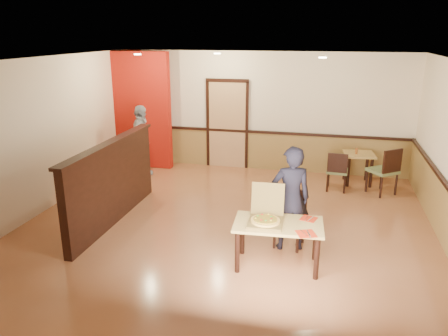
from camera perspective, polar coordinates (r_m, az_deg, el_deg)
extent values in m
plane|color=#B16B45|center=(7.61, 0.38, -7.69)|extent=(7.00, 7.00, 0.00)
plane|color=black|center=(6.90, 0.43, 13.87)|extent=(7.00, 7.00, 0.00)
plane|color=#F4DFBF|center=(10.48, 4.80, 7.33)|extent=(7.00, 0.00, 7.00)
plane|color=#F4DFBF|center=(8.60, -23.00, 3.76)|extent=(0.00, 7.00, 7.00)
cube|color=olive|center=(10.66, 4.64, 2.27)|extent=(7.00, 0.04, 0.90)
cube|color=black|center=(10.53, 4.69, 4.71)|extent=(7.00, 0.06, 0.06)
cube|color=tan|center=(10.66, 0.44, 5.65)|extent=(0.90, 0.06, 2.10)
cube|color=black|center=(7.84, -14.35, -1.96)|extent=(0.14, 3.00, 1.40)
cube|color=black|center=(7.63, -14.75, 3.14)|extent=(0.20, 3.10, 0.05)
cube|color=#9F150B|center=(10.84, -11.09, 7.40)|extent=(1.60, 0.20, 2.78)
cylinder|color=beige|center=(9.35, -11.23, 14.37)|extent=(0.14, 0.14, 0.02)
cylinder|color=beige|center=(9.51, -0.89, 14.73)|extent=(0.14, 0.14, 0.02)
cylinder|color=beige|center=(8.22, 12.76, 13.89)|extent=(0.14, 0.14, 0.02)
cube|color=tan|center=(6.21, 7.11, -7.32)|extent=(1.28, 0.79, 0.04)
cylinder|color=black|center=(6.15, 1.75, -10.89)|extent=(0.07, 0.07, 0.62)
cylinder|color=black|center=(6.64, 2.42, -8.67)|extent=(0.07, 0.07, 0.62)
cylinder|color=black|center=(6.12, 12.01, -11.47)|extent=(0.07, 0.07, 0.62)
cylinder|color=black|center=(6.60, 11.87, -9.19)|extent=(0.07, 0.07, 0.62)
cube|color=#626E40|center=(6.88, 8.58, -6.71)|extent=(0.51, 0.51, 0.06)
cube|color=black|center=(6.97, 9.11, -4.30)|extent=(0.42, 0.11, 0.42)
cylinder|color=black|center=(6.87, 6.61, -8.93)|extent=(0.04, 0.04, 0.38)
cylinder|color=black|center=(7.19, 7.48, -7.74)|extent=(0.04, 0.04, 0.38)
cylinder|color=black|center=(6.79, 9.56, -9.41)|extent=(0.04, 0.04, 0.38)
cylinder|color=black|center=(7.11, 10.30, -8.18)|extent=(0.04, 0.04, 0.38)
cube|color=#626E40|center=(9.48, 14.56, -0.37)|extent=(0.45, 0.45, 0.05)
cube|color=black|center=(9.23, 14.61, 0.63)|extent=(0.40, 0.06, 0.40)
cylinder|color=black|center=(9.71, 15.54, -1.50)|extent=(0.04, 0.04, 0.37)
cylinder|color=black|center=(9.39, 15.46, -2.16)|extent=(0.04, 0.04, 0.37)
cylinder|color=black|center=(9.72, 13.49, -1.32)|extent=(0.04, 0.04, 0.37)
cylinder|color=black|center=(9.40, 13.34, -1.97)|extent=(0.04, 0.04, 0.37)
cube|color=#626E40|center=(9.53, 20.00, -0.34)|extent=(0.69, 0.69, 0.06)
cube|color=black|center=(9.31, 21.14, 0.86)|extent=(0.39, 0.33, 0.47)
cylinder|color=black|center=(9.89, 19.84, -1.39)|extent=(0.05, 0.05, 0.43)
cylinder|color=black|center=(9.62, 21.54, -2.09)|extent=(0.05, 0.05, 0.43)
cylinder|color=black|center=(9.61, 18.12, -1.75)|extent=(0.05, 0.05, 0.43)
cylinder|color=black|center=(9.34, 19.82, -2.48)|extent=(0.05, 0.05, 0.43)
cube|color=tan|center=(9.96, 17.23, 1.73)|extent=(0.71, 0.71, 0.04)
cylinder|color=black|center=(9.79, 15.91, -0.52)|extent=(0.07, 0.07, 0.65)
cylinder|color=black|center=(10.24, 15.52, 0.30)|extent=(0.07, 0.07, 0.65)
cylinder|color=black|center=(9.88, 18.66, -0.62)|extent=(0.07, 0.07, 0.65)
cylinder|color=black|center=(10.33, 18.15, 0.20)|extent=(0.07, 0.07, 0.65)
imported|color=black|center=(6.66, 8.71, -3.98)|extent=(0.69, 0.55, 1.64)
imported|color=gray|center=(10.12, -10.73, 3.41)|extent=(0.57, 1.03, 1.66)
cube|color=brown|center=(6.15, 5.42, -7.11)|extent=(0.49, 0.49, 0.03)
cube|color=brown|center=(6.31, 5.74, -4.03)|extent=(0.47, 0.11, 0.46)
cylinder|color=gold|center=(6.14, 5.42, -6.84)|extent=(0.51, 0.51, 0.03)
cube|color=red|center=(5.94, 10.68, -8.43)|extent=(0.31, 0.31, 0.01)
cylinder|color=silver|center=(5.94, 10.39, -8.36)|extent=(0.09, 0.20, 0.01)
cube|color=silver|center=(5.94, 10.97, -8.42)|extent=(0.10, 0.21, 0.00)
cube|color=red|center=(6.40, 11.00, -6.51)|extent=(0.27, 0.27, 0.00)
cylinder|color=silver|center=(6.40, 10.73, -6.45)|extent=(0.06, 0.18, 0.01)
cube|color=silver|center=(6.40, 11.27, -6.50)|extent=(0.07, 0.19, 0.00)
cylinder|color=#954A1B|center=(9.88, 16.91, 2.15)|extent=(0.05, 0.05, 0.13)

